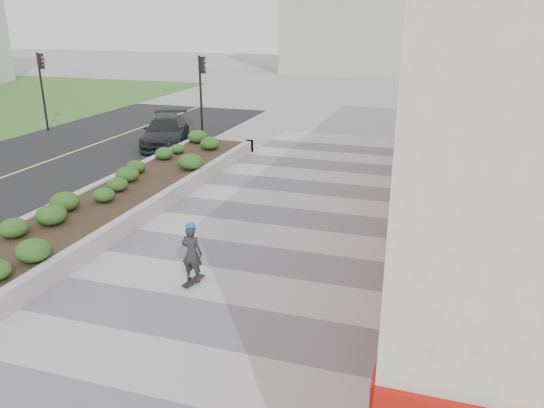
{
  "coord_description": "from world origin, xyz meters",
  "views": [
    {
      "loc": [
        4.31,
        -6.9,
        6.03
      ],
      "look_at": [
        0.07,
        6.28,
        1.1
      ],
      "focal_mm": 35.0,
      "sensor_mm": 36.0,
      "label": 1
    }
  ],
  "objects": [
    {
      "name": "car_dark",
      "position": [
        -8.5,
        15.86,
        0.69
      ],
      "size": [
        3.46,
        5.14,
        1.38
      ],
      "primitive_type": "imported",
      "rotation": [
        0.0,
        0.0,
        0.35
      ],
      "color": "black",
      "rests_on": "ground"
    },
    {
      "name": "walkway",
      "position": [
        0.0,
        3.0,
        0.01
      ],
      "size": [
        8.0,
        36.0,
        0.01
      ],
      "primitive_type": "cube",
      "color": "#A8A8AD",
      "rests_on": "ground"
    },
    {
      "name": "skateboarder",
      "position": [
        -0.94,
        3.28,
        0.79
      ],
      "size": [
        0.52,
        0.74,
        1.57
      ],
      "rotation": [
        0.0,
        0.0,
        -0.17
      ],
      "color": "beige",
      "rests_on": "ground"
    },
    {
      "name": "ground",
      "position": [
        0.0,
        0.0,
        0.0
      ],
      "size": [
        160.0,
        160.0,
        0.0
      ],
      "primitive_type": "plane",
      "color": "gray",
      "rests_on": "ground"
    },
    {
      "name": "traffic_signal_far",
      "position": [
        -16.43,
        17.0,
        2.76
      ],
      "size": [
        0.33,
        0.28,
        4.2
      ],
      "color": "black",
      "rests_on": "ground"
    },
    {
      "name": "manhole_cover",
      "position": [
        0.5,
        3.0,
        0.0
      ],
      "size": [
        0.44,
        0.44,
        0.01
      ],
      "primitive_type": "cylinder",
      "color": "#595654",
      "rests_on": "ground"
    },
    {
      "name": "traffic_signal_near",
      "position": [
        -7.23,
        17.5,
        2.76
      ],
      "size": [
        0.33,
        0.28,
        4.2
      ],
      "color": "black",
      "rests_on": "ground"
    },
    {
      "name": "planter",
      "position": [
        -5.5,
        7.0,
        0.42
      ],
      "size": [
        3.0,
        18.0,
        0.9
      ],
      "color": "#9E9EA0",
      "rests_on": "ground"
    }
  ]
}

